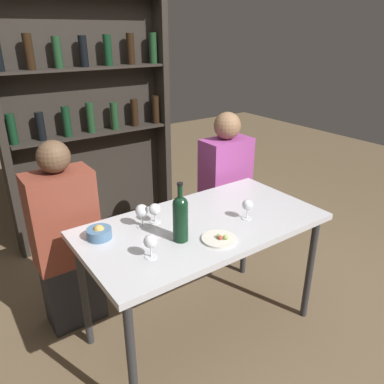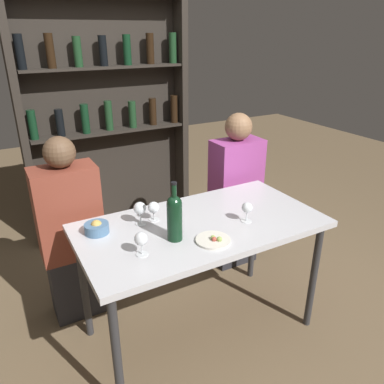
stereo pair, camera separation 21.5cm
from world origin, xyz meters
name	(u,v)px [view 1 (the left image)]	position (x,y,z in m)	size (l,w,h in m)	color
ground_plane	(202,327)	(0.00, 0.00, 0.00)	(10.00, 10.00, 0.00)	brown
dining_table	(203,233)	(0.00, 0.00, 0.70)	(1.39, 0.73, 0.77)	silver
wine_rack_wall	(87,103)	(0.00, 1.66, 1.21)	(1.50, 0.21, 2.30)	#28231E
wine_bottle	(180,216)	(-0.21, -0.09, 0.91)	(0.08, 0.08, 0.32)	black
wine_glass_0	(155,210)	(-0.22, 0.16, 0.85)	(0.07, 0.07, 0.11)	silver
wine_glass_1	(151,242)	(-0.42, -0.14, 0.86)	(0.07, 0.07, 0.12)	silver
wine_glass_2	(247,206)	(0.23, -0.11, 0.86)	(0.06, 0.06, 0.12)	silver
wine_glass_3	(142,211)	(-0.31, 0.16, 0.87)	(0.07, 0.07, 0.13)	silver
food_plate_0	(219,239)	(-0.05, -0.20, 0.78)	(0.18, 0.18, 0.03)	silver
snack_bowl	(99,233)	(-0.55, 0.18, 0.81)	(0.13, 0.13, 0.08)	#4C7299
seated_person_left	(67,243)	(-0.62, 0.56, 0.58)	(0.38, 0.22, 1.23)	#26262B
seated_person_right	(225,194)	(0.64, 0.56, 0.59)	(0.38, 0.22, 1.24)	#26262B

